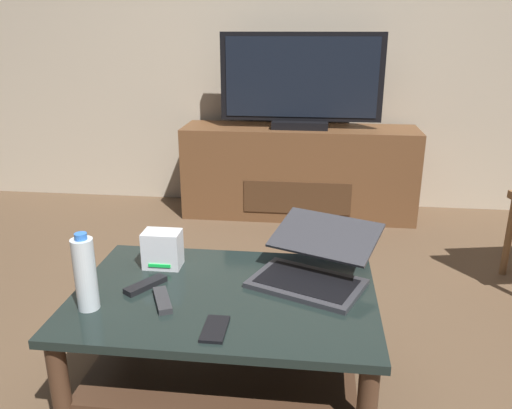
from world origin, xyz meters
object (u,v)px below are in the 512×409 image
(router_box, at_px, (163,249))
(coffee_table, at_px, (225,325))
(laptop, at_px, (314,263))
(media_cabinet, at_px, (299,172))
(water_bottle_near, at_px, (85,273))
(television, at_px, (301,83))
(tv_remote, at_px, (146,285))
(soundbar_remote, at_px, (162,300))
(cell_phone, at_px, (215,329))

(router_box, bearing_deg, coffee_table, -33.62)
(router_box, bearing_deg, laptop, -3.47)
(media_cabinet, bearing_deg, water_bottle_near, -106.04)
(television, height_order, tv_remote, television)
(soundbar_remote, bearing_deg, router_box, 81.54)
(water_bottle_near, bearing_deg, media_cabinet, 73.96)
(television, xyz_separation_m, water_bottle_near, (-0.60, -2.07, -0.39))
(coffee_table, xyz_separation_m, television, (0.18, 1.92, 0.64))
(coffee_table, distance_m, cell_phone, 0.27)
(television, bearing_deg, laptop, -86.13)
(laptop, height_order, tv_remote, laptop)
(television, height_order, water_bottle_near, television)
(media_cabinet, bearing_deg, cell_phone, -94.49)
(television, bearing_deg, cell_phone, -94.53)
(cell_phone, bearing_deg, television, 85.35)
(media_cabinet, bearing_deg, router_box, -104.30)
(media_cabinet, relative_size, television, 1.50)
(media_cabinet, distance_m, water_bottle_near, 2.19)
(water_bottle_near, distance_m, tv_remote, 0.24)
(cell_phone, height_order, soundbar_remote, soundbar_remote)
(laptop, height_order, water_bottle_near, water_bottle_near)
(media_cabinet, xyz_separation_m, cell_phone, (-0.17, -2.17, 0.10))
(water_bottle_near, bearing_deg, soundbar_remote, 14.50)
(router_box, height_order, water_bottle_near, water_bottle_near)
(laptop, distance_m, water_bottle_near, 0.78)
(coffee_table, xyz_separation_m, tv_remote, (-0.28, 0.00, 0.14))
(media_cabinet, bearing_deg, laptop, -86.17)
(coffee_table, bearing_deg, cell_phone, -86.83)
(router_box, xyz_separation_m, soundbar_remote, (0.08, -0.27, -0.06))
(television, bearing_deg, media_cabinet, 90.00)
(water_bottle_near, bearing_deg, laptop, 22.05)
(television, distance_m, soundbar_remote, 2.11)
(coffee_table, xyz_separation_m, router_box, (-0.27, 0.18, 0.20))
(router_box, distance_m, water_bottle_near, 0.36)
(coffee_table, xyz_separation_m, media_cabinet, (0.18, 1.94, 0.03))
(media_cabinet, height_order, water_bottle_near, water_bottle_near)
(coffee_table, bearing_deg, laptop, 25.13)
(coffee_table, bearing_deg, router_box, 146.38)
(cell_phone, distance_m, soundbar_remote, 0.25)
(television, xyz_separation_m, soundbar_remote, (-0.37, -2.01, -0.50))
(coffee_table, height_order, water_bottle_near, water_bottle_near)
(coffee_table, distance_m, water_bottle_near, 0.51)
(tv_remote, bearing_deg, cell_phone, -5.24)
(cell_phone, bearing_deg, router_box, 124.26)
(laptop, bearing_deg, water_bottle_near, -157.95)
(laptop, bearing_deg, soundbar_remote, -154.72)
(tv_remote, bearing_deg, coffee_table, 32.67)
(television, bearing_deg, tv_remote, -103.59)
(laptop, bearing_deg, coffee_table, -154.87)
(laptop, bearing_deg, tv_remote, -166.72)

